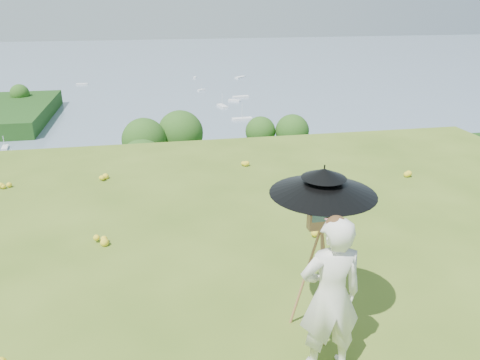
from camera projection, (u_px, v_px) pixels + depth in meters
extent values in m
plane|color=#4A661D|center=(308.00, 279.00, 6.45)|extent=(14.00, 14.00, 0.00)
cube|color=black|center=(186.00, 330.00, 49.05)|extent=(140.00, 56.00, 22.00)
cube|color=gray|center=(170.00, 222.00, 88.18)|extent=(170.00, 28.00, 8.00)
plane|color=slate|center=(153.00, 76.00, 238.29)|extent=(700.00, 700.00, 0.00)
imported|color=silver|center=(330.00, 296.00, 4.63)|extent=(0.64, 0.43, 1.75)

